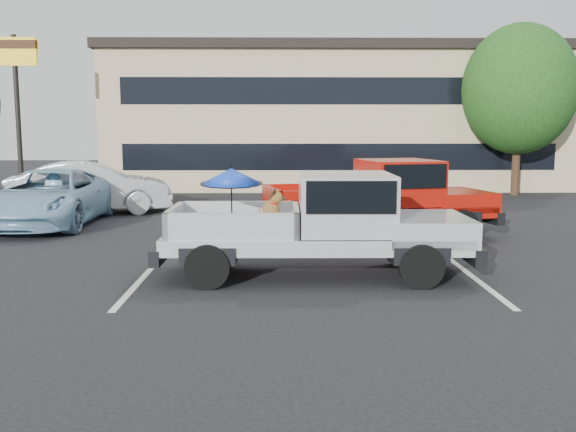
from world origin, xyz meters
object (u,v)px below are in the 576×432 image
red_pickup (392,195)px  blue_suv (49,198)px  motel_sign (16,73)px  tree_back (405,94)px  silver_sedan (91,188)px  tree_right (519,89)px  silver_pickup (332,219)px

red_pickup → blue_suv: (-9.15, 2.16, -0.27)m
motel_sign → tree_back: tree_back is taller
silver_sedan → red_pickup: bearing=-131.7°
motel_sign → blue_suv: 7.71m
red_pickup → blue_suv: size_ratio=1.10×
silver_sedan → tree_right: bearing=-84.3°
motel_sign → tree_right: size_ratio=0.88×
red_pickup → motel_sign: bearing=133.9°
red_pickup → blue_suv: red_pickup is taller
motel_sign → tree_back: bearing=32.0°
motel_sign → tree_back: size_ratio=0.84×
tree_back → red_pickup: bearing=-101.8°
tree_right → tree_back: tree_back is taller
silver_pickup → red_pickup: silver_pickup is taller
tree_back → red_pickup: size_ratio=1.16×
tree_back → blue_suv: size_ratio=1.28×
tree_right → blue_suv: 18.10m
tree_right → motel_sign: bearing=-174.0°
silver_pickup → silver_sedan: silver_pickup is taller
motel_sign → silver_pickup: size_ratio=1.05×
tree_right → silver_sedan: tree_right is taller
motel_sign → red_pickup: motel_sign is taller
silver_pickup → red_pickup: bearing=66.8°
tree_right → tree_back: bearing=110.6°
red_pickup → blue_suv: 9.41m
blue_suv → tree_back: bearing=50.0°
silver_sedan → blue_suv: (-0.45, -2.51, -0.05)m
motel_sign → silver_pickup: bearing=-49.4°
silver_sedan → blue_suv: 2.55m
silver_sedan → blue_suv: silver_sedan is taller
red_pickup → silver_sedan: size_ratio=1.23×
red_pickup → silver_sedan: red_pickup is taller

